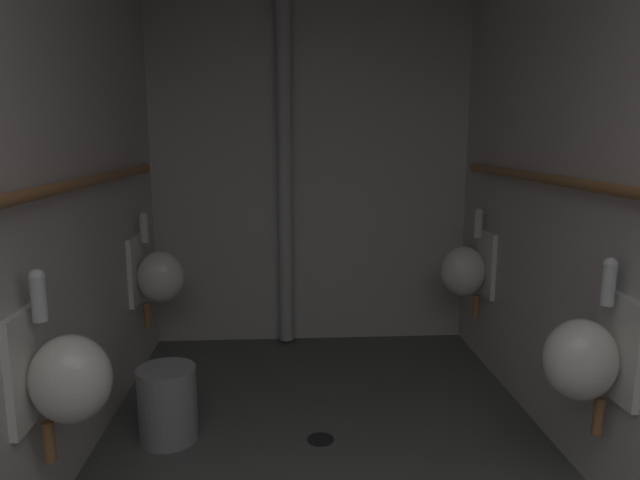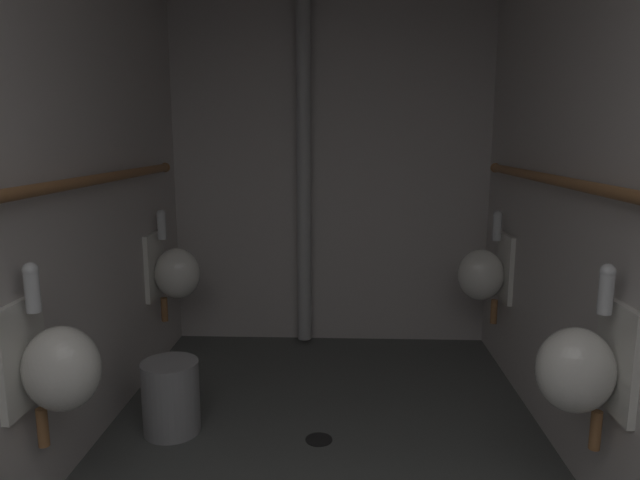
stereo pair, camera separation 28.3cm
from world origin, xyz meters
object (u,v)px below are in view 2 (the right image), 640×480
at_px(urinal_right_mid, 581,368).
at_px(waste_bin, 171,397).
at_px(urinal_left_far, 174,272).
at_px(floor_drain, 319,439).
at_px(urinal_left_mid, 56,366).
at_px(standpipe_back_wall, 304,171).
at_px(urinal_right_far, 484,273).

height_order(urinal_right_mid, waste_bin, urinal_right_mid).
distance_m(urinal_left_far, waste_bin, 1.00).
xyz_separation_m(floor_drain, waste_bin, (-0.78, 0.06, 0.19)).
height_order(urinal_right_mid, floor_drain, urinal_right_mid).
bearing_deg(urinal_left_mid, floor_drain, 33.31).
height_order(urinal_left_mid, standpipe_back_wall, standpipe_back_wall).
relative_size(standpipe_back_wall, floor_drain, 18.24).
bearing_deg(standpipe_back_wall, waste_bin, -114.13).
bearing_deg(urinal_right_mid, urinal_left_mid, -178.14).
bearing_deg(urinal_right_far, waste_bin, -153.93).
bearing_deg(standpipe_back_wall, urinal_left_mid, -111.64).
distance_m(urinal_left_mid, urinal_right_far, 2.60).
xyz_separation_m(urinal_left_mid, urinal_left_far, (0.00, 1.57, 0.00)).
height_order(urinal_left_mid, urinal_right_mid, same).
relative_size(urinal_right_mid, standpipe_back_wall, 0.30).
bearing_deg(urinal_left_mid, waste_bin, 73.35).
relative_size(urinal_left_mid, urinal_right_mid, 1.00).
bearing_deg(standpipe_back_wall, urinal_right_mid, -59.02).
distance_m(floor_drain, waste_bin, 0.81).
bearing_deg(urinal_left_far, floor_drain, -42.41).
distance_m(urinal_left_far, floor_drain, 1.51).
height_order(urinal_right_far, floor_drain, urinal_right_far).
distance_m(urinal_right_mid, urinal_right_far, 1.55).
height_order(floor_drain, waste_bin, waste_bin).
distance_m(urinal_left_far, standpipe_back_wall, 1.17).
xyz_separation_m(urinal_right_mid, standpipe_back_wall, (-1.21, 2.02, 0.64)).
bearing_deg(urinal_left_far, urinal_left_mid, -90.00).
bearing_deg(waste_bin, urinal_right_far, 26.07).
xyz_separation_m(urinal_right_far, standpipe_back_wall, (-1.21, 0.48, 0.64)).
distance_m(urinal_right_far, waste_bin, 2.09).
bearing_deg(floor_drain, urinal_left_far, 137.59).
bearing_deg(urinal_left_far, standpipe_back_wall, 32.10).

